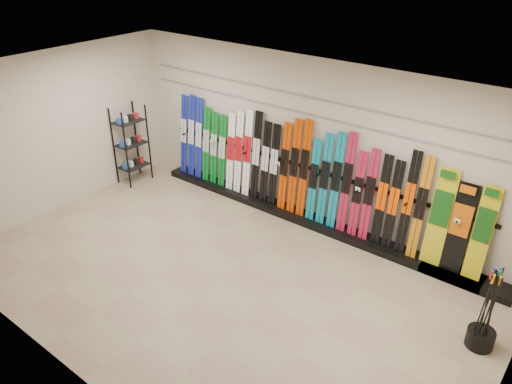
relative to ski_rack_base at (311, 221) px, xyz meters
The scene contains 12 objects.
floor 2.29m from the ski_rack_base, 95.64° to the right, with size 8.00×8.00×0.00m, color tan.
back_wall 1.47m from the ski_rack_base, 135.64° to the left, with size 8.00×8.00×0.00m, color beige.
left_wall 5.01m from the ski_rack_base, 151.65° to the right, with size 5.00×5.00×0.00m, color beige.
ceiling 3.73m from the ski_rack_base, 95.64° to the right, with size 8.00×8.00×0.00m, color silver.
ski_rack_base is the anchor object (origin of this frame).
skis 1.11m from the ski_rack_base, behind, with size 5.37×0.22×1.82m.
snowboards 2.65m from the ski_rack_base, ahead, with size 0.94×0.25×1.59m.
accessory_rack 4.13m from the ski_rack_base, 168.27° to the right, with size 0.40×0.60×1.67m, color black.
pole_bin 3.60m from the ski_rack_base, 20.17° to the right, with size 0.36×0.36×0.25m, color black.
ski_poles 3.64m from the ski_rack_base, 20.57° to the right, with size 0.20×0.28×1.18m.
slatwall_rail_0 1.96m from the ski_rack_base, 138.37° to the left, with size 7.60×0.02×0.03m, color gray.
slatwall_rail_1 2.26m from the ski_rack_base, 138.37° to the left, with size 7.60×0.02×0.03m, color gray.
Camera 1 is at (4.27, -4.58, 4.86)m, focal length 35.00 mm.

